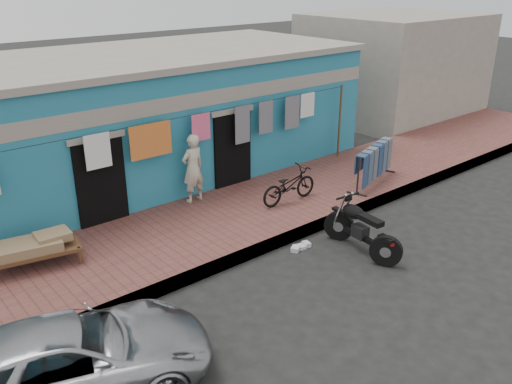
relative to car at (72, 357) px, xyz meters
name	(u,v)px	position (x,y,z in m)	size (l,w,h in m)	color
ground	(325,281)	(4.65, -0.28, -0.54)	(80.00, 80.00, 0.00)	black
sidewalk	(227,221)	(4.65, 2.72, -0.42)	(28.00, 3.00, 0.25)	brown
curb	(270,245)	(4.65, 1.27, -0.42)	(28.00, 0.10, 0.25)	gray
building	(135,118)	(4.65, 6.71, 1.14)	(12.20, 5.20, 3.36)	teal
neighbor_right	(392,66)	(15.65, 6.72, 1.36)	(6.00, 5.00, 3.80)	#9E9384
clothesline	(194,136)	(4.69, 3.97, 1.27)	(10.06, 0.06, 2.10)	brown
car	(72,357)	(0.00, 0.00, 0.00)	(1.75, 3.85, 1.09)	#ADAEB2
seated_person	(193,168)	(4.59, 3.92, 0.52)	(0.59, 0.39, 1.63)	beige
bicycle	(289,182)	(6.27, 2.45, 0.21)	(0.54, 1.54, 1.00)	black
motorcycle	(362,228)	(6.03, 0.05, 0.00)	(0.76, 1.73, 1.09)	black
charpoy	(35,252)	(0.65, 3.26, -0.02)	(1.77, 1.09, 0.55)	brown
jeans_rack	(373,164)	(8.77, 1.99, 0.21)	(2.11, 1.02, 1.00)	black
litter_a	(296,249)	(5.04, 0.92, -0.50)	(0.21, 0.16, 0.09)	silver
litter_b	(306,244)	(5.35, 0.92, -0.50)	(0.18, 0.14, 0.09)	silver
litter_c	(301,247)	(5.20, 0.92, -0.51)	(0.18, 0.15, 0.07)	silver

